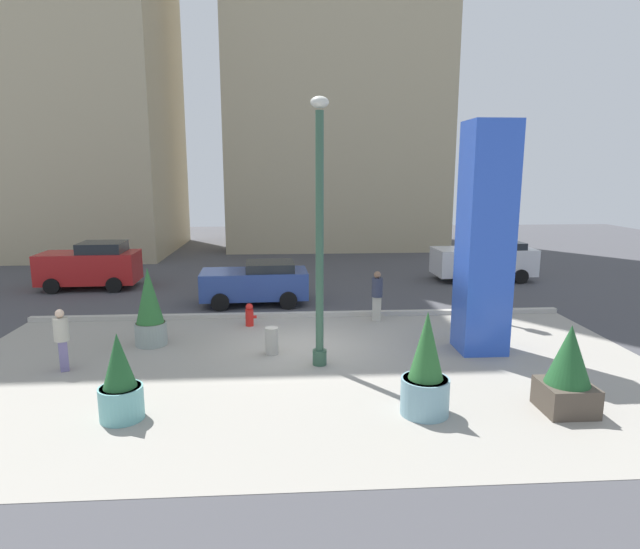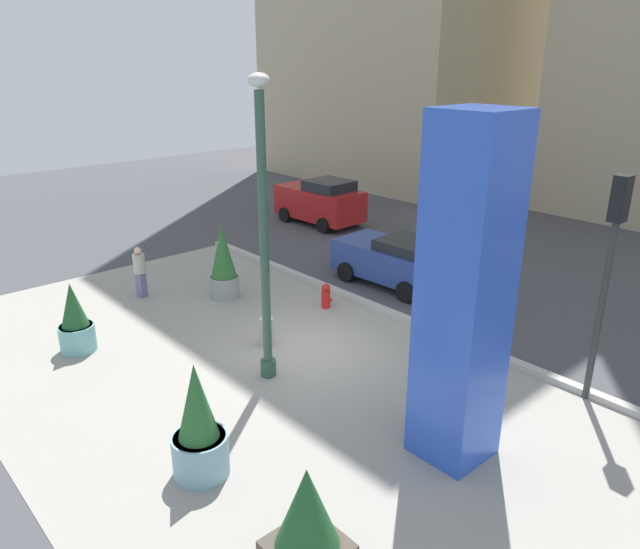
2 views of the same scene
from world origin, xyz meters
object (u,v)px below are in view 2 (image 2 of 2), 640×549
at_px(car_curb_west, 396,260).
at_px(pedestrian_on_sidewalk, 140,270).
at_px(art_pillar_blue, 465,297).
at_px(concrete_bollard, 267,332).
at_px(potted_plant_by_pillar, 199,430).
at_px(traffic_light_far_side, 611,255).
at_px(car_curb_east, 321,201).
at_px(pedestrian_crossing, 452,320).
at_px(fire_hydrant, 326,296).
at_px(potted_plant_near_left, 223,264).
at_px(potted_plant_curbside, 307,529).
at_px(potted_plant_mid_plaza, 75,322).
at_px(lamp_post, 264,241).

bearing_deg(car_curb_west, pedestrian_on_sidewalk, -124.03).
bearing_deg(art_pillar_blue, concrete_bollard, 179.54).
relative_size(potted_plant_by_pillar, traffic_light_far_side, 0.45).
bearing_deg(car_curb_east, pedestrian_crossing, -27.34).
relative_size(fire_hydrant, pedestrian_on_sidewalk, 0.48).
xyz_separation_m(potted_plant_near_left, traffic_light_far_side, (10.02, 2.61, 2.19)).
bearing_deg(art_pillar_blue, potted_plant_near_left, 173.44).
distance_m(potted_plant_near_left, fire_hydrant, 3.26).
bearing_deg(concrete_bollard, car_curb_east, 131.54).
xyz_separation_m(art_pillar_blue, concrete_bollard, (-5.74, 0.05, -2.72)).
relative_size(potted_plant_curbside, potted_plant_near_left, 0.82).
height_order(potted_plant_mid_plaza, traffic_light_far_side, traffic_light_far_side).
distance_m(car_curb_east, pedestrian_on_sidewalk, 10.08).
height_order(art_pillar_blue, concrete_bollard, art_pillar_blue).
xyz_separation_m(lamp_post, potted_plant_by_pillar, (1.96, -2.95, -2.32)).
bearing_deg(lamp_post, potted_plant_near_left, 157.93).
bearing_deg(traffic_light_far_side, fire_hydrant, -173.09).
xyz_separation_m(traffic_light_far_side, pedestrian_on_sidewalk, (-11.70, -4.50, -2.37)).
bearing_deg(traffic_light_far_side, potted_plant_by_pillar, -114.20).
relative_size(lamp_post, concrete_bollard, 8.83).
distance_m(lamp_post, car_curb_east, 13.50).
bearing_deg(car_curb_west, lamp_post, -73.45).
xyz_separation_m(potted_plant_mid_plaza, traffic_light_far_side, (9.46, 7.29, 2.47)).
xyz_separation_m(potted_plant_mid_plaza, fire_hydrant, (2.13, 6.40, -0.40)).
height_order(traffic_light_far_side, car_curb_west, traffic_light_far_side).
bearing_deg(car_curb_east, fire_hydrant, -40.89).
bearing_deg(car_curb_west, fire_hydrant, -91.24).
bearing_deg(potted_plant_near_left, fire_hydrant, 32.58).
relative_size(art_pillar_blue, potted_plant_mid_plaza, 3.45).
distance_m(lamp_post, pedestrian_crossing, 5.03).
height_order(potted_plant_curbside, car_curb_west, potted_plant_curbside).
relative_size(potted_plant_near_left, potted_plant_mid_plaza, 1.25).
height_order(potted_plant_mid_plaza, pedestrian_on_sidewalk, potted_plant_mid_plaza).
bearing_deg(fire_hydrant, lamp_post, -60.89).
bearing_deg(pedestrian_crossing, potted_plant_mid_plaza, -133.22).
xyz_separation_m(fire_hydrant, pedestrian_on_sidewalk, (-4.37, -3.61, 0.50)).
bearing_deg(pedestrian_on_sidewalk, car_curb_west, 55.97).
bearing_deg(fire_hydrant, pedestrian_on_sidewalk, -140.44).
distance_m(art_pillar_blue, pedestrian_on_sidewalk, 11.13).
distance_m(potted_plant_by_pillar, pedestrian_on_sidewalk, 8.86).
xyz_separation_m(potted_plant_curbside, potted_plant_mid_plaza, (-9.05, 0.25, -0.10)).
bearing_deg(potted_plant_near_left, car_curb_east, 119.16).
height_order(art_pillar_blue, traffic_light_far_side, art_pillar_blue).
height_order(car_curb_east, pedestrian_on_sidewalk, car_curb_east).
height_order(potted_plant_curbside, potted_plant_by_pillar, potted_plant_by_pillar).
relative_size(art_pillar_blue, pedestrian_on_sidewalk, 3.92).
relative_size(potted_plant_curbside, pedestrian_on_sidewalk, 1.18).
relative_size(lamp_post, art_pillar_blue, 1.07).
xyz_separation_m(potted_plant_curbside, car_curb_west, (-6.85, 9.60, -0.05)).
bearing_deg(pedestrian_on_sidewalk, pedestrian_crossing, 24.62).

